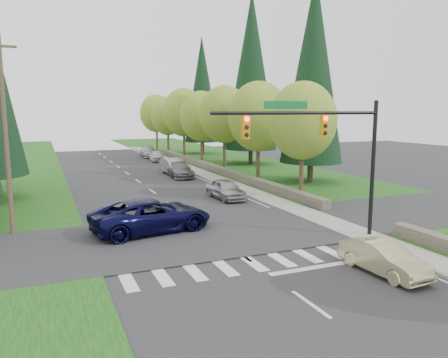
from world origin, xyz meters
TOP-DOWN VIEW (x-y plane):
  - ground at (0.00, 0.00)m, footprint 120.00×120.00m
  - grass_east at (13.00, 20.00)m, footprint 14.00×110.00m
  - cross_street at (0.00, 8.00)m, footprint 120.00×8.00m
  - sidewalk_east at (6.90, 22.00)m, footprint 1.80×80.00m
  - curb_east at (6.05, 22.00)m, footprint 0.20×80.00m
  - stone_wall_north at (8.60, 30.00)m, footprint 0.70×40.00m
  - traffic_signal at (4.37, 4.50)m, footprint 8.70×0.37m
  - utility_pole at (-9.50, 12.00)m, footprint 1.60×0.24m
  - decid_tree_0 at (9.20, 14.00)m, footprint 4.80×4.80m
  - decid_tree_1 at (9.30, 21.00)m, footprint 5.20×5.20m
  - decid_tree_2 at (9.10, 28.00)m, footprint 5.00×5.00m
  - decid_tree_3 at (9.20, 35.00)m, footprint 5.00×5.00m
  - decid_tree_4 at (9.30, 42.00)m, footprint 5.40×5.40m
  - decid_tree_5 at (9.10, 49.00)m, footprint 4.80×4.80m
  - decid_tree_6 at (9.20, 56.00)m, footprint 5.20×5.20m
  - conifer_e_a at (14.00, 20.00)m, footprint 5.44×5.44m
  - conifer_e_b at (15.00, 34.00)m, footprint 6.12×6.12m
  - conifer_e_c at (14.00, 48.00)m, footprint 5.10×5.10m
  - sedan_champagne at (4.17, 0.23)m, footprint 1.58×3.94m
  - suv_navy at (-2.76, 9.58)m, footprint 6.71×3.90m
  - parked_car_a at (4.20, 16.09)m, footprint 1.86×4.25m
  - parked_car_b at (4.20, 27.42)m, footprint 2.29×5.00m
  - parked_car_c at (4.20, 29.15)m, footprint 1.92×5.01m
  - parked_car_d at (5.42, 41.34)m, footprint 2.00×4.09m
  - parked_car_e at (5.60, 46.43)m, footprint 2.55×5.21m

SIDE VIEW (x-z plane):
  - ground at x=0.00m, z-range 0.00..0.00m
  - cross_street at x=0.00m, z-range -0.05..0.05m
  - grass_east at x=13.00m, z-range 0.00..0.06m
  - sidewalk_east at x=6.90m, z-range 0.00..0.13m
  - curb_east at x=6.05m, z-range 0.00..0.13m
  - stone_wall_north at x=8.60m, z-range 0.00..0.70m
  - sedan_champagne at x=4.17m, z-range 0.00..1.27m
  - parked_car_d at x=5.42m, z-range 0.00..1.35m
  - parked_car_b at x=4.20m, z-range 0.00..1.42m
  - parked_car_a at x=4.20m, z-range 0.00..1.42m
  - parked_car_e at x=5.60m, z-range 0.00..1.46m
  - parked_car_c at x=4.20m, z-range 0.00..1.63m
  - suv_navy at x=-2.76m, z-range 0.00..1.76m
  - traffic_signal at x=4.37m, z-range 1.58..8.38m
  - utility_pole at x=-9.50m, z-range 0.14..10.14m
  - decid_tree_5 at x=9.10m, z-range 1.38..9.68m
  - decid_tree_0 at x=9.20m, z-range 1.41..9.78m
  - decid_tree_3 at x=9.20m, z-range 1.39..9.94m
  - decid_tree_1 at x=9.30m, z-range 1.40..10.20m
  - decid_tree_6 at x=9.20m, z-range 1.43..10.30m
  - decid_tree_2 at x=9.10m, z-range 1.52..10.34m
  - decid_tree_4 at x=9.30m, z-range 1.47..10.65m
  - conifer_e_c at x=14.00m, z-range 0.89..17.69m
  - conifer_e_a at x=14.00m, z-range 0.89..18.69m
  - conifer_e_b at x=15.00m, z-range 0.89..20.69m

